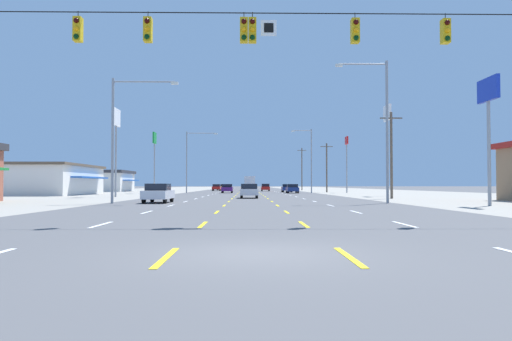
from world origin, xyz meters
The scene contains 28 objects.
ground_plane centered at (0.00, 66.00, 0.00)m, with size 572.00×572.00×0.00m, color #4C4C4F.
lot_apron_left centered at (-24.75, 66.00, 0.00)m, with size 28.00×440.00×0.01m, color gray.
lot_apron_right centered at (24.75, 66.00, 0.00)m, with size 28.00×440.00×0.01m, color gray.
lane_markings centered at (0.00, 104.50, 0.01)m, with size 10.64×227.60×0.01m.
signal_span_wire centered at (0.02, 8.37, 5.52)m, with size 27.46×0.53×9.17m.
sedan_far_left_nearest centered at (-7.00, 27.03, 0.76)m, with size 1.80×4.50×1.46m.
sedan_center_turn_near centered at (-0.07, 39.58, 0.76)m, with size 1.80×4.50×1.46m.
sedan_far_right_mid centered at (6.91, 67.43, 0.76)m, with size 1.80×4.50×1.46m.
sedan_inner_left_midfar centered at (-3.60, 69.78, 0.76)m, with size 1.80×4.50×1.46m.
sedan_far_right_far centered at (6.90, 78.12, 0.76)m, with size 1.80×4.50×1.46m.
hatchback_inner_right_farther centered at (3.44, 90.48, 0.78)m, with size 1.72×3.90×1.54m.
sedan_far_left_farthest centered at (-7.15, 97.48, 0.76)m, with size 1.80×4.50×1.46m.
box_truck_center_turn_distant_a centered at (0.19, 100.29, 1.84)m, with size 2.40×7.20×3.23m.
sedan_far_left_distant_b centered at (-7.01, 111.17, 0.76)m, with size 1.80×4.50×1.46m.
storefront_left_row_1 centered at (-27.21, 55.94, 2.07)m, with size 11.82×16.71×4.10m.
storefront_left_row_2 centered at (-28.52, 87.78, 2.13)m, with size 9.99×12.09×4.19m.
pole_sign_left_row_1 centered at (-14.97, 44.37, 7.76)m, with size 0.24×2.70×9.90m.
pole_sign_left_row_2 centered at (-15.27, 68.12, 7.43)m, with size 0.24×2.09×9.80m.
pole_sign_right_row_0 centered at (15.49, 21.29, 6.51)m, with size 0.24×2.60×8.35m.
pole_sign_right_row_1 centered at (16.56, 47.78, 8.50)m, with size 0.24×2.57×10.95m.
pole_sign_right_row_2 centered at (16.39, 70.90, 6.82)m, with size 0.24×1.76×9.45m.
streetlight_left_row_0 centered at (-9.59, 25.80, 5.47)m, with size 4.88×0.26×9.24m.
streetlight_right_row_0 centered at (9.79, 25.80, 6.07)m, with size 3.93×0.26×10.62m.
streetlight_left_row_1 centered at (-9.59, 68.58, 5.88)m, with size 5.10×0.26×9.99m.
streetlight_right_row_1 centered at (9.86, 68.58, 5.92)m, with size 3.40×0.26×10.45m.
utility_pole_right_row_0 centered at (13.96, 37.51, 4.47)m, with size 2.20×0.26×8.55m.
utility_pole_right_row_1 centered at (13.78, 75.51, 4.55)m, with size 2.20×0.26×8.72m.
utility_pole_right_row_2 centered at (13.02, 108.19, 5.38)m, with size 2.20×0.26×10.36m.
Camera 1 is at (-0.19, -9.76, 1.39)m, focal length 33.89 mm.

